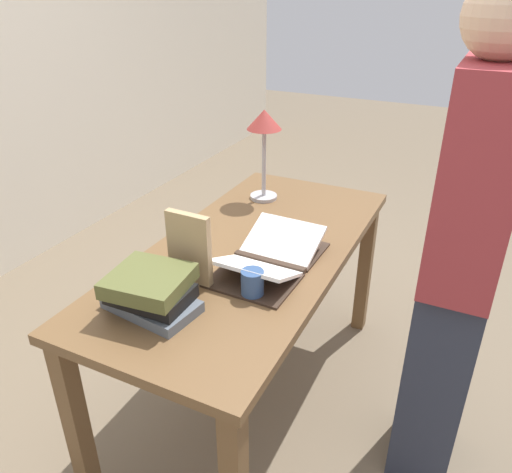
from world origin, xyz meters
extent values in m
plane|color=#70604C|center=(0.00, 0.00, 0.00)|extent=(12.00, 12.00, 0.00)
cube|color=brown|center=(0.00, 0.00, 0.71)|extent=(1.45, 0.67, 0.03)
cube|color=brown|center=(0.68, -0.29, 0.35)|extent=(0.06, 0.06, 0.69)
cube|color=brown|center=(-0.68, 0.29, 0.35)|extent=(0.06, 0.06, 0.69)
cube|color=brown|center=(0.68, 0.29, 0.35)|extent=(0.06, 0.06, 0.69)
cube|color=#38281E|center=(-0.08, -0.11, 0.74)|extent=(0.03, 0.27, 0.02)
cube|color=#38281E|center=(-0.20, -0.11, 0.73)|extent=(0.23, 0.28, 0.01)
cube|color=#38281E|center=(0.04, -0.12, 0.73)|extent=(0.23, 0.28, 0.01)
cube|color=white|center=(-0.19, -0.11, 0.77)|extent=(0.20, 0.27, 0.09)
cube|color=white|center=(0.03, -0.12, 0.77)|extent=(0.20, 0.27, 0.09)
cube|color=slate|center=(-0.47, 0.09, 0.75)|extent=(0.19, 0.29, 0.03)
cube|color=black|center=(-0.47, 0.09, 0.79)|extent=(0.16, 0.24, 0.04)
cube|color=brown|center=(-0.47, 0.09, 0.83)|extent=(0.23, 0.24, 0.05)
cube|color=tan|center=(-0.29, 0.07, 0.85)|extent=(0.03, 0.15, 0.25)
cylinder|color=#ADADB2|center=(0.44, 0.16, 0.74)|extent=(0.12, 0.12, 0.02)
cylinder|color=#ADADB2|center=(0.44, 0.16, 0.90)|extent=(0.02, 0.02, 0.30)
cone|color=#99332D|center=(0.44, 0.16, 1.09)|extent=(0.15, 0.15, 0.08)
cylinder|color=#335184|center=(-0.27, -0.14, 0.77)|extent=(0.07, 0.07, 0.09)
torus|color=#335184|center=(-0.24, -0.12, 0.77)|extent=(0.04, 0.04, 0.05)
cube|color=#2D3342|center=(0.01, -0.71, 0.39)|extent=(0.31, 0.20, 0.79)
cube|color=#9E3338|center=(0.01, -0.71, 1.11)|extent=(0.36, 0.20, 0.65)
sphere|color=beige|center=(0.01, -0.69, 1.54)|extent=(0.22, 0.22, 0.22)
camera|label=1|loc=(-1.44, -0.73, 1.62)|focal=35.00mm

